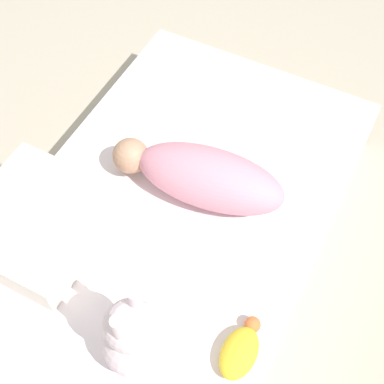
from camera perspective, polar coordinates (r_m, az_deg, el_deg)
The scene contains 6 objects.
ground_plane at distance 1.87m, azimuth -1.69°, elevation -5.39°, with size 12.00×12.00×0.00m, color #B2A893.
bed_mattress at distance 1.77m, azimuth -1.78°, elevation -3.65°, with size 1.45×0.91×0.23m.
swaddled_baby at distance 1.64m, azimuth 1.16°, elevation 1.71°, with size 0.25×0.57×0.17m.
pillow at distance 1.65m, azimuth -16.16°, elevation -3.10°, with size 0.39×0.37×0.11m.
bunny_plush at distance 1.37m, azimuth -6.22°, elevation -15.20°, with size 0.17×0.17×0.33m.
turtle_plush at distance 1.46m, azimuth 5.19°, elevation -16.45°, with size 0.19×0.09×0.06m.
Camera 1 is at (-0.77, -0.46, 1.64)m, focal length 50.00 mm.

